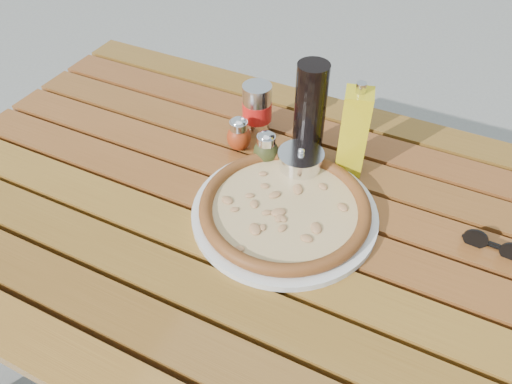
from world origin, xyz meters
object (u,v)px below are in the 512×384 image
at_px(table, 252,235).
at_px(olive_oil_cruet, 354,132).
at_px(parmesan_tin, 300,164).
at_px(sunglasses, 494,245).
at_px(pepper_shaker, 239,134).
at_px(dark_bottle, 310,112).
at_px(oregano_shaker, 266,149).
at_px(pizza, 285,207).
at_px(soda_can, 257,109).
at_px(plate, 284,213).

bearing_deg(table, olive_oil_cruet, 57.29).
bearing_deg(parmesan_tin, table, -108.09).
bearing_deg(sunglasses, pepper_shaker, 176.71).
relative_size(table, parmesan_tin, 12.88).
bearing_deg(dark_bottle, table, -98.34).
height_order(olive_oil_cruet, parmesan_tin, olive_oil_cruet).
relative_size(oregano_shaker, dark_bottle, 0.37).
xyz_separation_m(pizza, oregano_shaker, (-0.10, 0.13, 0.02)).
distance_m(pizza, pepper_shaker, 0.23).
height_order(table, sunglasses, sunglasses).
bearing_deg(dark_bottle, olive_oil_cruet, -4.23).
bearing_deg(oregano_shaker, dark_bottle, 46.10).
relative_size(parmesan_tin, sunglasses, 0.98).
bearing_deg(sunglasses, table, -164.23).
bearing_deg(oregano_shaker, sunglasses, -5.05).
distance_m(pizza, sunglasses, 0.38).
distance_m(pepper_shaker, soda_can, 0.08).
bearing_deg(pizza, plate, 0.00).
height_order(table, plate, plate).
relative_size(dark_bottle, soda_can, 1.83).
distance_m(plate, pepper_shaker, 0.23).
bearing_deg(sunglasses, plate, -164.03).
height_order(plate, soda_can, soda_can).
distance_m(pizza, parmesan_tin, 0.13).
bearing_deg(olive_oil_cruet, parmesan_tin, -142.63).
xyz_separation_m(plate, pizza, (0.00, 0.00, 0.02)).
bearing_deg(pizza, olive_oil_cruet, 71.03).
distance_m(plate, sunglasses, 0.38).
height_order(pizza, soda_can, soda_can).
xyz_separation_m(dark_bottle, soda_can, (-0.14, 0.03, -0.05)).
relative_size(plate, olive_oil_cruet, 1.71).
height_order(pizza, parmesan_tin, parmesan_tin).
xyz_separation_m(dark_bottle, olive_oil_cruet, (0.10, -0.01, -0.01)).
bearing_deg(sunglasses, soda_can, 168.70).
bearing_deg(parmesan_tin, plate, -80.82).
bearing_deg(oregano_shaker, soda_can, 125.43).
relative_size(plate, sunglasses, 3.26).
xyz_separation_m(table, soda_can, (-0.11, 0.24, 0.13)).
relative_size(pepper_shaker, dark_bottle, 0.37).
height_order(soda_can, olive_oil_cruet, olive_oil_cruet).
bearing_deg(parmesan_tin, dark_bottle, 101.03).
height_order(oregano_shaker, dark_bottle, dark_bottle).
relative_size(plate, pepper_shaker, 4.39).
bearing_deg(pizza, dark_bottle, 99.86).
xyz_separation_m(plate, parmesan_tin, (-0.02, 0.12, 0.02)).
distance_m(olive_oil_cruet, sunglasses, 0.34).
distance_m(plate, parmesan_tin, 0.13).
height_order(table, oregano_shaker, oregano_shaker).
height_order(pizza, sunglasses, sunglasses).
bearing_deg(oregano_shaker, parmesan_tin, -2.27).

